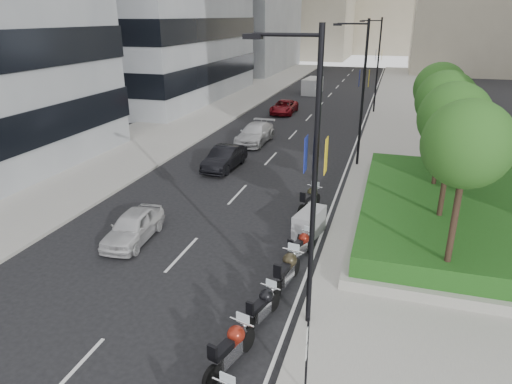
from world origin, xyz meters
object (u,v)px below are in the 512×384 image
at_px(parking_sign, 307,353).
at_px(motorcycle_2, 263,307).
at_px(car_c, 255,133).
at_px(car_b, 225,158).
at_px(motorcycle_5, 309,224).
at_px(motorcycle_6, 310,199).
at_px(lamp_post_2, 377,61).
at_px(lamp_post_0, 309,173).
at_px(delivery_van, 312,87).
at_px(motorcycle_4, 301,246).
at_px(car_a, 133,226).
at_px(lamp_post_1, 361,87).
at_px(motorcycle_3, 287,271).
at_px(car_d, 284,107).
at_px(motorcycle_1, 231,348).

distance_m(parking_sign, motorcycle_2, 3.43).
bearing_deg(car_c, car_b, -88.23).
distance_m(motorcycle_5, motorcycle_6, 2.80).
bearing_deg(motorcycle_2, lamp_post_2, 13.15).
relative_size(lamp_post_2, car_b, 2.09).
relative_size(lamp_post_0, motorcycle_2, 4.31).
bearing_deg(lamp_post_0, motorcycle_5, 98.95).
bearing_deg(delivery_van, motorcycle_5, -76.19).
relative_size(motorcycle_4, motorcycle_6, 0.83).
bearing_deg(lamp_post_0, car_a, 156.53).
relative_size(lamp_post_1, motorcycle_2, 4.31).
relative_size(motorcycle_2, car_b, 0.48).
xyz_separation_m(motorcycle_6, car_c, (-6.44, 11.80, 0.09)).
relative_size(lamp_post_0, motorcycle_3, 3.69).
bearing_deg(lamp_post_2, motorcycle_6, -93.17).
bearing_deg(motorcycle_2, car_d, 27.58).
xyz_separation_m(motorcycle_4, car_b, (-6.96, 9.94, 0.16)).
bearing_deg(motorcycle_2, car_a, 76.18).
bearing_deg(motorcycle_1, motorcycle_6, 14.98).
bearing_deg(motorcycle_3, car_c, 29.44).
relative_size(motorcycle_2, car_c, 0.42).
distance_m(lamp_post_2, motorcycle_6, 26.55).
bearing_deg(motorcycle_5, car_a, 122.00).
distance_m(lamp_post_1, car_c, 9.72).
bearing_deg(delivery_van, motorcycle_1, -78.66).
distance_m(parking_sign, motorcycle_6, 12.08).
height_order(lamp_post_1, lamp_post_2, same).
xyz_separation_m(car_c, car_d, (-0.52, 11.57, -0.08)).
xyz_separation_m(lamp_post_1, lamp_post_2, (0.00, 18.00, 0.00)).
relative_size(lamp_post_2, car_d, 1.94).
bearing_deg(motorcycle_1, car_b, 36.47).
distance_m(lamp_post_0, car_a, 9.94).
height_order(lamp_post_2, motorcycle_5, lamp_post_2).
relative_size(lamp_post_2, motorcycle_3, 3.69).
bearing_deg(car_a, motorcycle_5, 15.20).
bearing_deg(motorcycle_6, lamp_post_1, 4.73).
relative_size(lamp_post_1, motorcycle_3, 3.69).
xyz_separation_m(lamp_post_2, motorcycle_2, (-1.25, -35.29, -4.50)).
distance_m(parking_sign, motorcycle_5, 9.29).
bearing_deg(parking_sign, motorcycle_6, 100.06).
bearing_deg(car_c, motorcycle_5, -62.77).
height_order(parking_sign, car_b, parking_sign).
bearing_deg(car_b, lamp_post_2, 72.28).
bearing_deg(motorcycle_3, motorcycle_4, 7.70).
bearing_deg(motorcycle_6, lamp_post_2, 11.66).
height_order(motorcycle_5, delivery_van, delivery_van).
distance_m(car_c, car_d, 11.58).
distance_m(motorcycle_6, car_b, 8.26).
bearing_deg(car_d, delivery_van, 87.74).
xyz_separation_m(motorcycle_5, delivery_van, (-6.97, 39.06, 0.28)).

